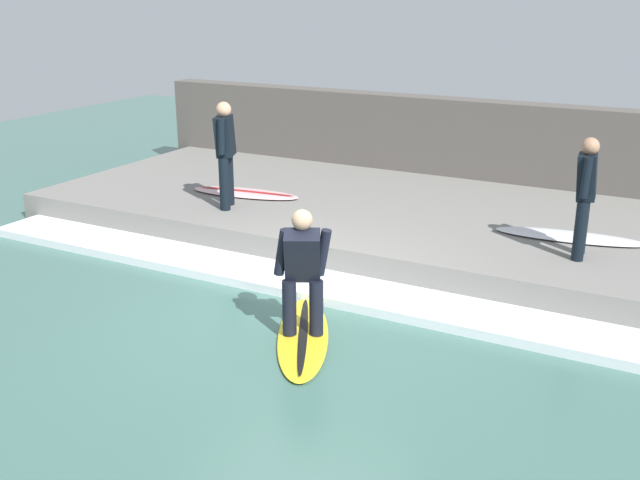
{
  "coord_description": "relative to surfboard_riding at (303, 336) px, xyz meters",
  "views": [
    {
      "loc": [
        -6.94,
        -4.07,
        3.62
      ],
      "look_at": [
        0.69,
        0.0,
        0.7
      ],
      "focal_mm": 42.0,
      "sensor_mm": 36.0,
      "label": 1
    }
  ],
  "objects": [
    {
      "name": "surfer_riding",
      "position": [
        0.0,
        0.0,
        0.81
      ],
      "size": [
        0.54,
        0.58,
        1.4
      ],
      "color": "black",
      "rests_on": "surfboard_riding"
    },
    {
      "name": "back_wall",
      "position": [
        6.38,
        0.44,
        0.86
      ],
      "size": [
        0.5,
        12.13,
        1.78
      ],
      "primitive_type": "cube",
      "color": "#544F49",
      "rests_on": "ground_plane"
    },
    {
      "name": "concrete_ledge",
      "position": [
        3.93,
        0.44,
        0.18
      ],
      "size": [
        4.4,
        11.56,
        0.42
      ],
      "primitive_type": "cube",
      "color": "slate",
      "rests_on": "ground_plane"
    },
    {
      "name": "surfboard_waiting_near",
      "position": [
        3.58,
        -2.11,
        0.42
      ],
      "size": [
        0.74,
        2.02,
        0.06
      ],
      "color": "silver",
      "rests_on": "concrete_ledge"
    },
    {
      "name": "wave_foam_crest",
      "position": [
        1.3,
        0.44,
        0.03
      ],
      "size": [
        0.85,
        10.98,
        0.12
      ],
      "primitive_type": "cube",
      "color": "silver",
      "rests_on": "ground_plane"
    },
    {
      "name": "ground_plane",
      "position": [
        0.54,
        0.44,
        -0.03
      ],
      "size": [
        28.0,
        28.0,
        0.0
      ],
      "primitive_type": "plane",
      "color": "#426B60"
    },
    {
      "name": "surfer_waiting_near",
      "position": [
        2.9,
        -2.33,
        1.24
      ],
      "size": [
        0.51,
        0.28,
        1.51
      ],
      "color": "black",
      "rests_on": "concrete_ledge"
    },
    {
      "name": "surfboard_riding",
      "position": [
        0.0,
        0.0,
        0.0
      ],
      "size": [
        2.08,
        1.43,
        0.07
      ],
      "color": "yellow",
      "rests_on": "ground_plane"
    },
    {
      "name": "surfer_waiting_far",
      "position": [
        2.68,
        2.83,
        1.3
      ],
      "size": [
        0.52,
        0.39,
        1.61
      ],
      "color": "black",
      "rests_on": "concrete_ledge"
    },
    {
      "name": "surfboard_waiting_far",
      "position": [
        3.41,
        2.99,
        0.42
      ],
      "size": [
        0.8,
        1.92,
        0.07
      ],
      "color": "beige",
      "rests_on": "concrete_ledge"
    }
  ]
}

